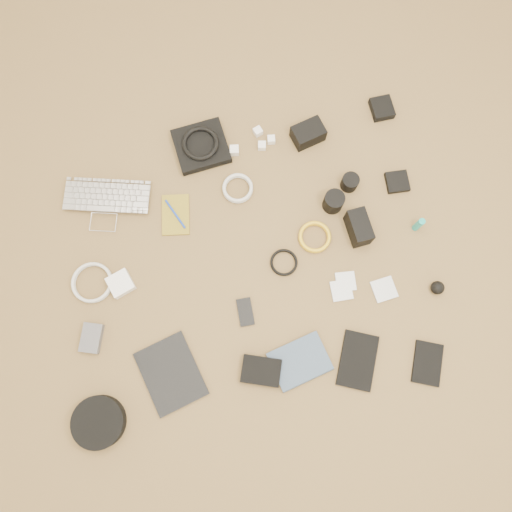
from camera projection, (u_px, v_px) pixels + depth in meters
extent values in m
cube|color=brown|center=(252.00, 265.00, 1.83)|extent=(4.00, 4.00, 0.04)
imported|color=#B9BABE|center=(106.00, 208.00, 1.84)|extent=(0.36, 0.29, 0.02)
cube|color=black|center=(201.00, 146.00, 1.89)|extent=(0.21, 0.20, 0.03)
torus|color=black|center=(200.00, 143.00, 1.87)|extent=(0.17, 0.17, 0.02)
cube|color=white|center=(234.00, 150.00, 1.89)|extent=(0.04, 0.04, 0.03)
cube|color=white|center=(271.00, 140.00, 1.90)|extent=(0.03, 0.03, 0.03)
cube|color=white|center=(258.00, 131.00, 1.91)|extent=(0.04, 0.04, 0.03)
cube|color=white|center=(262.00, 146.00, 1.90)|extent=(0.04, 0.04, 0.03)
cube|color=black|center=(308.00, 134.00, 1.89)|extent=(0.13, 0.11, 0.07)
cube|color=black|center=(382.00, 108.00, 1.93)|extent=(0.08, 0.09, 0.03)
cube|color=olive|center=(176.00, 215.00, 1.85)|extent=(0.12, 0.17, 0.01)
cylinder|color=#1638B5|center=(175.00, 214.00, 1.84)|extent=(0.06, 0.12, 0.01)
torus|color=silver|center=(238.00, 189.00, 1.87)|extent=(0.15, 0.15, 0.01)
cylinder|color=black|center=(334.00, 202.00, 1.82)|extent=(0.09, 0.09, 0.08)
cylinder|color=black|center=(350.00, 182.00, 1.85)|extent=(0.07, 0.07, 0.06)
cube|color=black|center=(397.00, 182.00, 1.87)|extent=(0.09, 0.09, 0.02)
cube|color=white|center=(121.00, 284.00, 1.77)|extent=(0.10, 0.10, 0.03)
torus|color=silver|center=(93.00, 283.00, 1.79)|extent=(0.17, 0.17, 0.01)
torus|color=black|center=(284.00, 263.00, 1.80)|extent=(0.11, 0.11, 0.01)
torus|color=gold|center=(314.00, 237.00, 1.82)|extent=(0.15, 0.15, 0.01)
cube|color=black|center=(359.00, 228.00, 1.79)|extent=(0.08, 0.13, 0.09)
cylinder|color=teal|center=(419.00, 225.00, 1.80)|extent=(0.03, 0.03, 0.08)
cube|color=#505054|center=(92.00, 338.00, 1.73)|extent=(0.10, 0.12, 0.03)
cube|color=black|center=(171.00, 374.00, 1.71)|extent=(0.24, 0.28, 0.01)
cube|color=black|center=(245.00, 312.00, 1.76)|extent=(0.05, 0.10, 0.01)
cube|color=silver|center=(341.00, 290.00, 1.78)|extent=(0.08, 0.08, 0.01)
cube|color=silver|center=(346.00, 282.00, 1.79)|extent=(0.08, 0.08, 0.01)
cube|color=silver|center=(384.00, 289.00, 1.78)|extent=(0.09, 0.09, 0.01)
sphere|color=black|center=(437.00, 288.00, 1.76)|extent=(0.06, 0.06, 0.05)
cylinder|color=black|center=(99.00, 422.00, 1.66)|extent=(0.23, 0.23, 0.05)
cube|color=black|center=(261.00, 371.00, 1.71)|extent=(0.16, 0.13, 0.03)
imported|color=#3B4D65|center=(309.00, 381.00, 1.71)|extent=(0.22, 0.18, 0.02)
cube|color=black|center=(358.00, 360.00, 1.72)|extent=(0.19, 0.22, 0.01)
cube|color=black|center=(427.00, 363.00, 1.72)|extent=(0.14, 0.17, 0.01)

